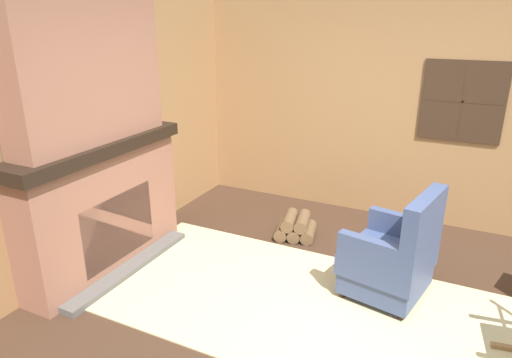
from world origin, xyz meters
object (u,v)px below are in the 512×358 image
storage_case (141,119)px  oil_lamp_vase (26,147)px  armchair (393,258)px  decorative_plate_on_mantel (93,124)px  firewood_stack (296,227)px

storage_case → oil_lamp_vase: bearing=-90.0°
armchair → decorative_plate_on_mantel: size_ratio=3.49×
oil_lamp_vase → decorative_plate_on_mantel: oil_lamp_vase is taller
oil_lamp_vase → armchair: bearing=27.3°
armchair → decorative_plate_on_mantel: 2.81m
firewood_stack → storage_case: size_ratio=2.19×
firewood_stack → armchair: bearing=-30.7°
oil_lamp_vase → decorative_plate_on_mantel: (-0.02, 0.69, 0.03)m
oil_lamp_vase → storage_case: 1.30m
storage_case → armchair: bearing=0.0°
storage_case → decorative_plate_on_mantel: decorative_plate_on_mantel is taller
armchair → oil_lamp_vase: size_ratio=3.19×
firewood_stack → decorative_plate_on_mantel: size_ratio=1.77×
armchair → firewood_stack: 1.32m
storage_case → decorative_plate_on_mantel: (-0.02, -0.61, 0.07)m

